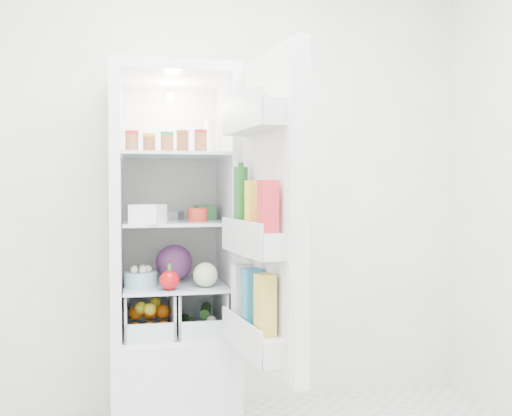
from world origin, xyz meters
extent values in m
cube|color=silver|center=(0.00, 1.50, 1.30)|extent=(3.00, 0.02, 2.60)
cube|color=white|center=(-0.20, 1.21, 0.25)|extent=(0.60, 0.60, 0.50)
cube|color=white|center=(-0.20, 1.21, 1.77)|extent=(0.60, 0.60, 0.05)
cube|color=white|center=(-0.20, 1.49, 1.12)|extent=(0.60, 0.05, 1.25)
cube|color=white|center=(-0.47, 1.21, 1.12)|extent=(0.05, 0.60, 1.25)
cube|color=white|center=(0.07, 1.21, 1.12)|extent=(0.05, 0.60, 1.25)
cube|color=white|center=(-0.20, 1.46, 1.12)|extent=(0.50, 0.01, 1.25)
sphere|color=white|center=(-0.20, 1.42, 1.71)|extent=(0.05, 0.05, 0.05)
cube|color=silver|center=(-0.20, 1.19, 0.74)|extent=(0.49, 0.53, 0.01)
cube|color=silver|center=(-0.20, 1.19, 1.05)|extent=(0.49, 0.53, 0.02)
cube|color=silver|center=(-0.20, 1.19, 1.38)|extent=(0.49, 0.53, 0.02)
cylinder|color=#B21919|center=(-0.40, 1.05, 1.43)|extent=(0.06, 0.06, 0.08)
cylinder|color=gold|center=(-0.32, 1.10, 1.43)|extent=(0.06, 0.06, 0.08)
cylinder|color=#267226|center=(-0.24, 1.02, 1.43)|extent=(0.06, 0.06, 0.08)
cylinder|color=brown|center=(-0.16, 1.12, 1.43)|extent=(0.06, 0.06, 0.08)
cylinder|color=#B21919|center=(-0.08, 1.05, 1.43)|extent=(0.06, 0.06, 0.08)
cylinder|color=white|center=(0.00, 1.28, 1.48)|extent=(0.07, 0.07, 0.18)
cube|color=white|center=(-0.33, 0.99, 1.10)|extent=(0.18, 0.18, 0.09)
cylinder|color=red|center=(-0.09, 1.12, 1.09)|extent=(0.13, 0.13, 0.06)
cube|color=silver|center=(-0.23, 1.35, 1.08)|extent=(0.19, 0.17, 0.04)
cube|color=#3B8146|center=(-0.03, 1.30, 1.09)|extent=(0.10, 0.14, 0.07)
sphere|color=#551E59|center=(-0.20, 1.24, 0.84)|extent=(0.18, 0.18, 0.18)
sphere|color=#BA0B0E|center=(-0.23, 0.99, 0.79)|extent=(0.09, 0.09, 0.09)
cylinder|color=#87B9C9|center=(-0.36, 1.10, 0.78)|extent=(0.19, 0.19, 0.07)
sphere|color=beige|center=(-0.06, 1.03, 0.81)|extent=(0.12, 0.12, 0.12)
sphere|color=#EB5B0C|center=(-0.39, 1.06, 0.55)|extent=(0.07, 0.07, 0.07)
sphere|color=#EB5B0C|center=(-0.32, 1.06, 0.55)|extent=(0.07, 0.07, 0.07)
sphere|color=#EB5B0C|center=(-0.26, 1.06, 0.55)|extent=(0.07, 0.07, 0.07)
sphere|color=#EB5B0C|center=(-0.39, 1.19, 0.61)|extent=(0.07, 0.07, 0.07)
sphere|color=#EB5B0C|center=(-0.32, 1.19, 0.61)|extent=(0.07, 0.07, 0.07)
sphere|color=#EB5B0C|center=(-0.26, 1.19, 0.61)|extent=(0.07, 0.07, 0.07)
sphere|color=yellow|center=(-0.36, 1.12, 0.64)|extent=(0.06, 0.06, 0.06)
sphere|color=yellow|center=(-0.29, 1.24, 0.64)|extent=(0.06, 0.06, 0.06)
sphere|color=yellow|center=(-0.32, 1.08, 0.64)|extent=(0.06, 0.06, 0.06)
cylinder|color=#1F4F1A|center=(-0.12, 1.19, 0.54)|extent=(0.09, 0.21, 0.05)
cylinder|color=#1F4F1A|center=(-0.04, 1.24, 0.59)|extent=(0.08, 0.21, 0.05)
sphere|color=white|center=(-0.08, 1.06, 0.54)|extent=(0.05, 0.05, 0.05)
sphere|color=white|center=(-0.03, 1.08, 0.57)|extent=(0.05, 0.05, 0.05)
cube|color=white|center=(0.17, 0.62, 1.12)|extent=(0.14, 0.60, 1.30)
cube|color=white|center=(0.13, 0.61, 1.12)|extent=(0.08, 0.56, 1.26)
cube|color=silver|center=(0.08, 0.61, 1.50)|extent=(0.17, 0.51, 0.10)
cube|color=silver|center=(0.08, 0.61, 1.00)|extent=(0.17, 0.51, 0.10)
cube|color=silver|center=(0.08, 0.61, 0.60)|extent=(0.17, 0.51, 0.10)
sphere|color=#A4744A|center=(0.09, 0.49, 1.56)|extent=(0.05, 0.05, 0.05)
sphere|color=#A4744A|center=(0.08, 0.57, 1.56)|extent=(0.05, 0.05, 0.05)
sphere|color=#A4744A|center=(0.07, 0.64, 1.56)|extent=(0.05, 0.05, 0.05)
sphere|color=#A4744A|center=(0.06, 0.72, 1.56)|extent=(0.05, 0.05, 0.05)
cylinder|color=#17531A|center=(0.06, 0.75, 1.18)|extent=(0.06, 0.06, 0.26)
cube|color=yellow|center=(0.08, 0.57, 1.15)|extent=(0.07, 0.07, 0.20)
cube|color=red|center=(0.10, 0.43, 1.15)|extent=(0.07, 0.07, 0.20)
cube|color=silver|center=(0.06, 0.75, 0.77)|extent=(0.08, 0.08, 0.24)
cube|color=teal|center=(0.08, 0.60, 0.77)|extent=(0.08, 0.08, 0.24)
cube|color=gold|center=(0.10, 0.46, 0.77)|extent=(0.08, 0.08, 0.24)
camera|label=1|loc=(-0.39, -1.66, 1.22)|focal=40.00mm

